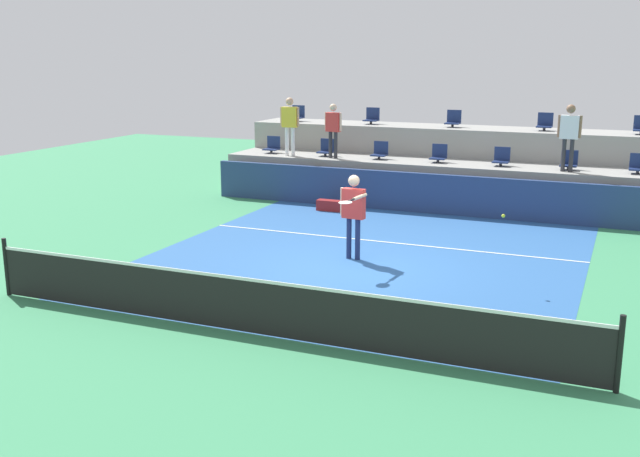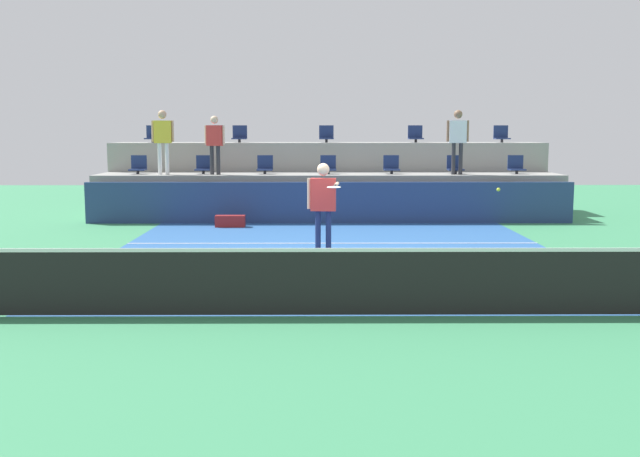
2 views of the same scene
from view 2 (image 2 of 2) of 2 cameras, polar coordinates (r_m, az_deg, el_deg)
ground_plane at (r=13.80m, az=1.22°, el=-2.67°), size 40.00×40.00×0.00m
court_inner_paint at (r=14.78m, az=1.12°, el=-1.98°), size 9.00×10.00×0.01m
court_service_line at (r=16.16m, az=0.99°, el=-1.14°), size 9.00×0.06×0.00m
tennis_net at (r=9.78m, az=1.87°, el=-3.95°), size 10.48×0.08×1.07m
sponsor_backboard at (r=19.67m, az=0.75°, el=2.01°), size 13.00×0.16×1.10m
seating_tier_lower at (r=20.96m, az=0.68°, el=2.56°), size 13.00×1.80×1.25m
seating_tier_upper at (r=22.72m, az=0.60°, el=4.02°), size 13.00×1.80×2.10m
stadium_chair_lower_far_left at (r=21.42m, az=-13.87°, el=4.70°), size 0.44×0.40×0.52m
stadium_chair_lower_left at (r=21.07m, az=-8.98°, el=4.78°), size 0.44×0.40×0.52m
stadium_chair_lower_mid_left at (r=20.88m, az=-4.27°, el=4.83°), size 0.44×0.40×0.52m
stadium_chair_lower_center at (r=20.83m, az=0.64°, el=4.84°), size 0.44×0.40×0.52m
stadium_chair_lower_mid_right at (r=20.94m, az=5.54°, el=4.82°), size 0.44×0.40×0.52m
stadium_chair_lower_right at (r=21.20m, az=10.40°, el=4.77°), size 0.44×0.40×0.52m
stadium_chair_lower_far_right at (r=21.59m, az=14.92°, el=4.68°), size 0.44×0.40×0.52m
stadium_chair_upper_far_left at (r=23.14m, az=-12.77°, el=7.03°), size 0.44×0.40×0.52m
stadium_chair_upper_left at (r=22.73m, az=-6.23°, el=7.17°), size 0.44×0.40×0.52m
stadium_chair_upper_center at (r=22.61m, az=0.50°, el=7.21°), size 0.44×0.40×0.52m
stadium_chair_upper_right at (r=22.81m, az=7.39°, el=7.15°), size 0.44×0.40×0.52m
stadium_chair_upper_far_right at (r=23.31m, az=13.84°, el=7.00°), size 0.44×0.40×0.52m
tennis_player at (r=14.34m, az=0.27°, el=2.30°), size 0.64×1.28×1.83m
spectator_leaning_on_rail at (r=20.85m, az=-12.06°, el=7.04°), size 0.61×0.25×1.76m
spectator_in_grey at (r=20.61m, az=-8.14°, el=6.82°), size 0.57×0.24×1.61m
spectator_in_white at (r=20.80m, az=10.59°, el=7.09°), size 0.61×0.24×1.77m
tennis_ball at (r=14.04m, az=13.63°, el=2.94°), size 0.07×0.07×0.07m
equipment_bag at (r=19.05m, az=-6.95°, el=0.56°), size 0.76×0.28×0.30m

